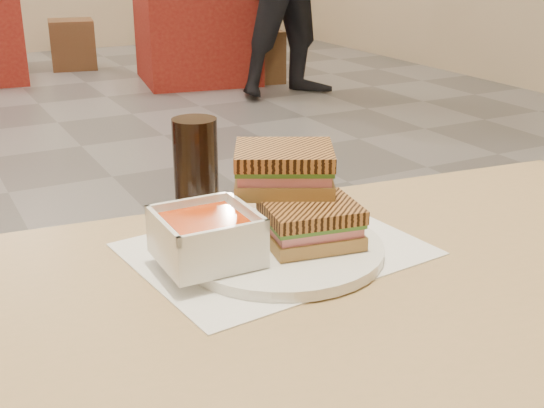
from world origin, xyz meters
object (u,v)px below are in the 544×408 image
main_table (325,393)px  panini_lower (311,223)px  bg_chair_2r (72,44)px  plate (281,249)px  cola_glass (196,165)px  bg_chair_1l (173,51)px  bg_table_1 (196,33)px  bg_chair_1r (258,56)px  soup_bowl (206,239)px

main_table → panini_lower: size_ratio=9.78×
main_table → bg_chair_2r: size_ratio=2.83×
plate → cola_glass: 0.21m
plate → bg_chair_1l: size_ratio=0.51×
bg_table_1 → bg_chair_1r: 0.54m
plate → cola_glass: cola_glass is taller
panini_lower → bg_chair_1l: bearing=71.6°
soup_bowl → bg_chair_2r: (1.17, 5.85, -0.58)m
main_table → cola_glass: cola_glass is taller
bg_chair_1r → bg_chair_1l: bearing=148.0°
panini_lower → cola_glass: (-0.07, 0.21, 0.03)m
bg_chair_1l → bg_chair_1r: (0.60, -0.37, -0.04)m
plate → bg_table_1: size_ratio=0.25×
soup_bowl → cola_glass: cola_glass is taller
bg_chair_1r → bg_chair_2r: size_ratio=0.96×
panini_lower → bg_chair_1r: (2.22, 4.52, -0.58)m
main_table → bg_table_1: (1.86, 4.92, -0.24)m
soup_bowl → bg_chair_1l: size_ratio=0.22×
panini_lower → bg_chair_1l: size_ratio=0.25×
plate → panini_lower: bearing=-21.1°
bg_table_1 → soup_bowl: bearing=-112.1°
soup_bowl → bg_chair_1l: (1.76, 4.87, -0.55)m
bg_chair_1l → soup_bowl: bearing=-109.9°
cola_glass → bg_table_1: cola_glass is taller
main_table → panini_lower: bearing=66.9°
cola_glass → bg_chair_1r: cola_glass is taller
main_table → bg_chair_2r: 6.10m
plate → bg_chair_2r: 5.97m
plate → bg_chair_2r: (1.06, 5.85, -0.54)m
bg_table_1 → bg_chair_2r: size_ratio=2.29×
bg_chair_1l → bg_table_1: bearing=-29.0°
main_table → soup_bowl: 0.23m
bg_table_1 → bg_chair_1r: bearing=-33.1°
main_table → bg_chair_1r: (2.28, 4.64, -0.43)m
soup_bowl → bg_chair_2r: 5.99m
bg_chair_1l → cola_glass: bearing=-109.9°
bg_chair_1l → panini_lower: bearing=-108.4°
plate → panini_lower: size_ratio=2.01×
bg_table_1 → bg_chair_2r: bearing=125.8°
plate → soup_bowl: soup_bowl is taller
main_table → soup_bowl: bearing=120.0°
bg_table_1 → bg_chair_1r: bg_table_1 is taller
cola_glass → main_table: bearing=-87.7°
bg_chair_1l → bg_chair_1r: bearing=-32.0°
soup_bowl → bg_chair_1l: soup_bowl is taller
soup_bowl → bg_chair_1r: (2.36, 4.50, -0.59)m
cola_glass → bg_chair_1l: (1.70, 4.67, -0.58)m
plate → bg_chair_1r: (2.26, 4.50, -0.55)m
soup_bowl → bg_table_1: size_ratio=0.11×
cola_glass → bg_table_1: size_ratio=0.14×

